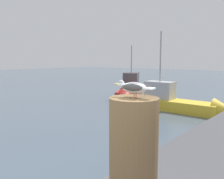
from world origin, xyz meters
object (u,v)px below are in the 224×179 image
mooring_post (134,150)px  boat_red (130,91)px  seagull (134,87)px  boat_yellow (179,103)px

mooring_post → boat_red: bearing=36.3°
mooring_post → boat_red: boat_red is taller
mooring_post → seagull: (-0.00, 0.01, 0.56)m
mooring_post → boat_yellow: 10.91m
mooring_post → boat_red: size_ratio=0.16×
mooring_post → boat_yellow: (9.99, 4.13, -1.47)m
mooring_post → boat_yellow: boat_yellow is taller
boat_yellow → boat_red: bearing=72.4°
mooring_post → boat_yellow: bearing=22.4°
seagull → boat_red: size_ratio=0.07×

